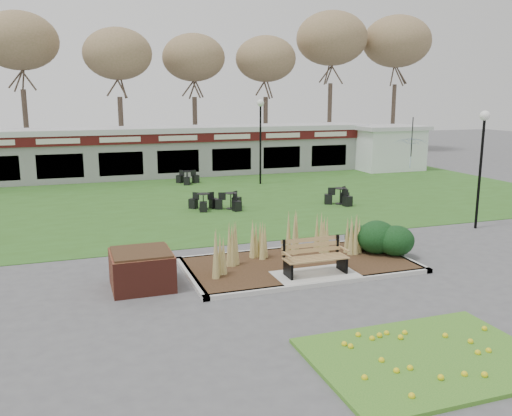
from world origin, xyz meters
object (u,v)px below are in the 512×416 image
object	(u,v)px
food_pavilion	(173,151)
lamp_post_far_right	(260,123)
service_hut	(387,147)
bistro_set_b	(340,199)
bistro_set_a	(203,204)
patio_umbrella	(411,153)
bistro_set_d	(231,204)
brick_planter	(142,269)
park_bench	(314,256)
lamp_post_mid_right	(483,143)
bistro_set_c	(187,179)

from	to	relation	value
food_pavilion	lamp_post_far_right	bearing A→B (deg)	-51.80
service_hut	bistro_set_b	distance (m)	12.44
bistro_set_a	patio_umbrella	bearing A→B (deg)	17.66
service_hut	bistro_set_a	distance (m)	16.53
bistro_set_d	patio_umbrella	size ratio (longest dim) A/B	0.52
bistro_set_b	bistro_set_d	size ratio (longest dim) A/B	1.05
bistro_set_a	bistro_set_b	xyz separation A→B (m)	(5.97, -0.88, 0.01)
brick_planter	bistro_set_a	distance (m)	9.40
patio_umbrella	food_pavilion	bearing A→B (deg)	153.51
park_bench	bistro_set_b	xyz separation A→B (m)	(5.27, 8.51, -0.33)
lamp_post_mid_right	bistro_set_c	size ratio (longest dim) A/B	3.37
lamp_post_mid_right	food_pavilion	bearing A→B (deg)	115.20
food_pavilion	lamp_post_mid_right	bearing A→B (deg)	-64.80
bistro_set_a	patio_umbrella	xyz separation A→B (m)	(13.08, 4.16, 1.30)
lamp_post_mid_right	bistro_set_d	size ratio (longest dim) A/B	3.33
park_bench	bistro_set_b	bearing A→B (deg)	58.24
brick_planter	lamp_post_far_right	bearing A→B (deg)	59.88
lamp_post_far_right	bistro_set_a	bearing A→B (deg)	-129.35
park_bench	patio_umbrella	xyz separation A→B (m)	(12.37, 13.55, 0.95)
service_hut	lamp_post_mid_right	distance (m)	15.87
bistro_set_a	bistro_set_c	world-z (taller)	bistro_set_c
bistro_set_c	brick_planter	bearing A→B (deg)	-106.11
service_hut	patio_umbrella	bearing A→B (deg)	-105.06
park_bench	food_pavilion	bearing A→B (deg)	90.00
food_pavilion	service_hut	xyz separation A→B (m)	(13.50, -1.96, -0.03)
lamp_post_far_right	park_bench	bearing A→B (deg)	-104.32
lamp_post_mid_right	lamp_post_far_right	distance (m)	12.56
food_pavilion	bistro_set_d	distance (m)	10.70
food_pavilion	service_hut	size ratio (longest dim) A/B	5.59
brick_planter	service_hut	xyz separation A→B (m)	(17.90, 17.00, 0.97)
lamp_post_far_right	bistro_set_d	bearing A→B (deg)	-120.35
brick_planter	patio_umbrella	xyz separation A→B (m)	(16.77, 12.80, 1.07)
lamp_post_mid_right	patio_umbrella	world-z (taller)	lamp_post_mid_right
brick_planter	bistro_set_d	world-z (taller)	brick_planter
bistro_set_a	bistro_set_b	distance (m)	6.04
park_bench	service_hut	bearing A→B (deg)	52.75
bistro_set_b	bistro_set_d	bearing A→B (deg)	173.13
service_hut	bistro_set_d	size ratio (longest dim) A/B	3.47
food_pavilion	patio_umbrella	world-z (taller)	food_pavilion
bistro_set_c	bistro_set_b	bearing A→B (deg)	-56.47
service_hut	bistro_set_d	bearing A→B (deg)	-146.52
service_hut	bistro_set_a	world-z (taller)	service_hut
park_bench	bistro_set_a	xyz separation A→B (m)	(-0.71, 9.39, -0.34)
service_hut	bistro_set_c	bearing A→B (deg)	-173.85
park_bench	lamp_post_far_right	world-z (taller)	lamp_post_far_right
lamp_post_mid_right	bistro_set_b	bearing A→B (deg)	115.29
service_hut	patio_umbrella	world-z (taller)	service_hut
lamp_post_mid_right	bistro_set_a	xyz separation A→B (m)	(-8.57, 6.39, -2.83)
food_pavilion	bistro_set_a	size ratio (longest dim) A/B	19.82
lamp_post_far_right	bistro_set_b	xyz separation A→B (m)	(1.46, -6.38, -3.04)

